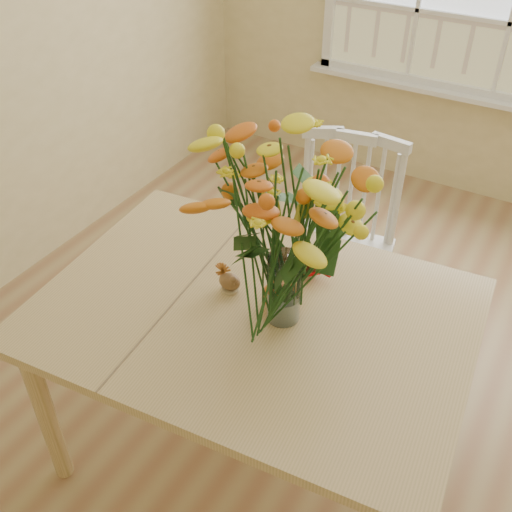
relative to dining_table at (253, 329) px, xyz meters
The scene contains 7 objects.
floor 0.80m from the dining_table, 49.16° to the left, with size 4.00×4.50×0.01m, color #A0734D.
dining_table is the anchor object (origin of this frame).
windsor_chair 0.86m from the dining_table, 91.60° to the left, with size 0.54×0.53×1.02m.
flower_vase 0.48m from the dining_table, 10.96° to the left, with size 0.53×0.53×0.63m.
pumpkin 0.16m from the dining_table, 43.31° to the left, with size 0.12×0.12×0.09m, color #D05218.
turkey_figurine 0.19m from the dining_table, 159.55° to the left, with size 0.08×0.06×0.10m.
dark_gourd 0.31m from the dining_table, 73.89° to the left, with size 0.13×0.08×0.08m.
Camera 1 is at (0.53, -1.59, 2.20)m, focal length 42.00 mm.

